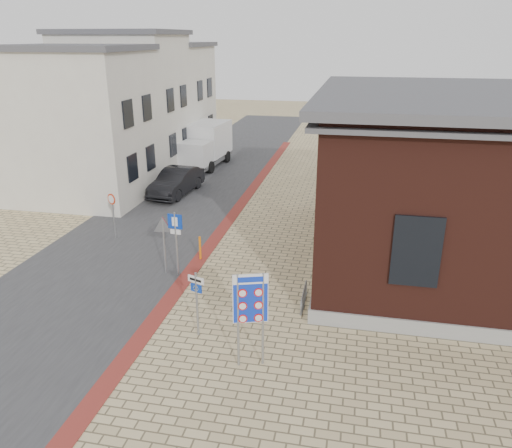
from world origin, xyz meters
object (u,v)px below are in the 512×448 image
Objects in this scene: parking_sign at (176,233)px; border_sign at (250,301)px; essen_sign at (197,295)px; bollard at (200,248)px; sedan at (176,182)px; box_truck at (205,145)px.

border_sign is at bearing -46.55° from parking_sign.
essen_sign is (-1.91, 1.13, -0.65)m from border_sign.
border_sign is 2.31m from essen_sign.
border_sign is 2.78× the size of bollard.
sedan is 10.82m from parking_sign.
bollard is at bearing -69.23° from box_truck.
box_truck is 5.74× the size of bollard.
box_truck is 2.06× the size of border_sign.
sedan is 9.48m from bollard.
parking_sign is at bearing -71.95° from box_truck.
border_sign reaches higher than essen_sign.
bollard is at bearing 100.78° from border_sign.
border_sign is 6.31m from parking_sign.
essen_sign is 2.10× the size of bollard.
essen_sign reaches higher than bollard.
parking_sign is (3.75, -10.10, 1.01)m from sedan.
box_truck is 16.11m from bollard.
border_sign is 1.33× the size of essen_sign.
essen_sign is at bearing -69.05° from box_truck.
essen_sign is (6.16, -20.79, -0.15)m from box_truck.
border_sign is at bearing -61.36° from bollard.
essen_sign is at bearing -61.50° from sedan.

